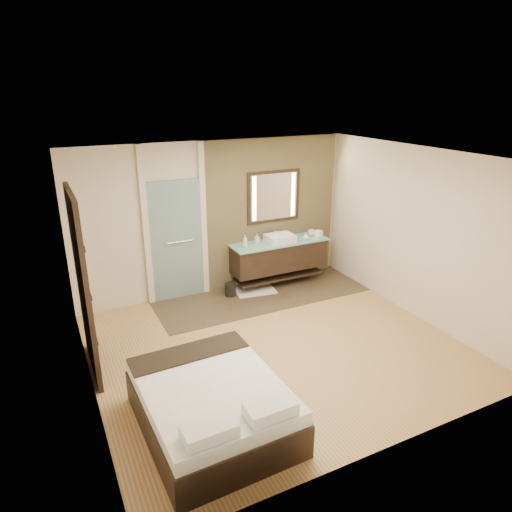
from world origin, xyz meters
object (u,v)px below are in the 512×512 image
bed (212,405)px  waste_bin (230,290)px  vanity (279,256)px  mirror_unit (274,197)px

bed → waste_bin: bearing=61.9°
waste_bin → bed: bearing=-116.4°
vanity → bed: vanity is taller
vanity → mirror_unit: (0.00, 0.24, 1.07)m
vanity → mirror_unit: mirror_unit is taller
mirror_unit → bed: mirror_unit is taller
mirror_unit → bed: size_ratio=0.58×
mirror_unit → waste_bin: bearing=-163.3°
mirror_unit → waste_bin: size_ratio=4.33×
vanity → waste_bin: bearing=-176.2°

